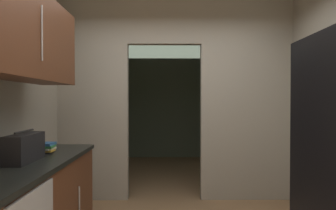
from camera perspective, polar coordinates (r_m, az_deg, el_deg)
The scene contains 5 objects.
kitchen_partition at distance 3.93m, azimuth 2.12°, elevation 3.20°, with size 3.22×0.12×2.83m.
adjoining_room_shell at distance 5.92m, azimuth 0.83°, elevation 1.37°, with size 3.22×3.00×2.83m.
upper_cabinet_counterside at distance 2.52m, azimuth -27.88°, elevation 12.69°, with size 0.36×1.63×0.71m.
boombox at distance 2.50m, azimuth -26.97°, elevation -7.67°, with size 0.16×0.40×0.25m.
book_stack at distance 2.83m, azimuth -23.11°, elevation -7.89°, with size 0.13×0.17×0.09m.
Camera 1 is at (-0.13, -2.22, 1.36)m, focal length 30.32 mm.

